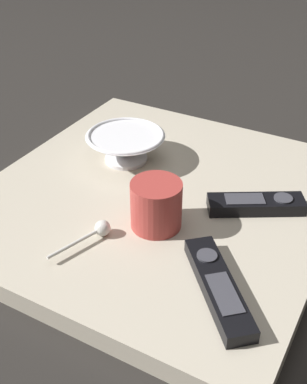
{
  "coord_description": "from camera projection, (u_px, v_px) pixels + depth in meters",
  "views": [
    {
      "loc": [
        -0.36,
        0.67,
        0.56
      ],
      "look_at": [
        -0.01,
        0.03,
        0.06
      ],
      "focal_mm": 45.93,
      "sensor_mm": 36.0,
      "label": 1
    }
  ],
  "objects": [
    {
      "name": "ground_plane",
      "position": [
        159.0,
        208.0,
        0.94
      ],
      "size": [
        6.0,
        6.0,
        0.0
      ],
      "primitive_type": "plane",
      "color": "black"
    },
    {
      "name": "table",
      "position": [
        159.0,
        200.0,
        0.93
      ],
      "size": [
        0.63,
        0.66,
        0.04
      ],
      "color": "#B7AD99",
      "rests_on": "ground"
    },
    {
      "name": "cereal_bowl",
      "position": [
        126.0,
        145.0,
        1.0
      ],
      "size": [
        0.16,
        0.16,
        0.06
      ],
      "color": "silver",
      "rests_on": "table"
    },
    {
      "name": "coffee_mug",
      "position": [
        156.0,
        205.0,
        0.82
      ],
      "size": [
        0.09,
        0.09,
        0.08
      ],
      "color": "#A53833",
      "rests_on": "table"
    },
    {
      "name": "teaspoon",
      "position": [
        98.0,
        230.0,
        0.81
      ],
      "size": [
        0.05,
        0.12,
        0.03
      ],
      "color": "silver",
      "rests_on": "table"
    },
    {
      "name": "tv_remote_near",
      "position": [
        256.0,
        204.0,
        0.87
      ],
      "size": [
        0.17,
        0.13,
        0.03
      ],
      "color": "black",
      "rests_on": "table"
    },
    {
      "name": "tv_remote_far",
      "position": [
        218.0,
        286.0,
        0.7
      ],
      "size": [
        0.16,
        0.18,
        0.02
      ],
      "color": "black",
      "rests_on": "table"
    }
  ]
}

